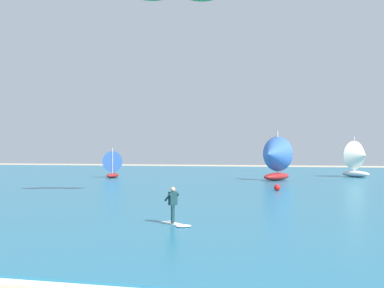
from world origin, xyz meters
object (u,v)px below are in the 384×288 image
sailboat_mid_left (359,159)px  sailboat_center_horizon (114,164)px  marker_buoy (277,188)px  kitesurfer (175,211)px  sailboat_near_shore (273,158)px

sailboat_mid_left → sailboat_center_horizon: size_ratio=1.39×
sailboat_mid_left → marker_buoy: bearing=-110.8°
sailboat_mid_left → sailboat_center_horizon: (-29.62, -7.83, -0.66)m
kitesurfer → marker_buoy: kitesurfer is taller
sailboat_near_shore → marker_buoy: 13.89m
kitesurfer → sailboat_near_shore: (2.01, 33.12, 1.93)m
sailboat_near_shore → sailboat_center_horizon: (-19.66, 1.45, -0.84)m
sailboat_center_horizon → sailboat_near_shore: bearing=-4.2°
sailboat_mid_left → kitesurfer: bearing=-105.8°
sailboat_mid_left → sailboat_near_shore: bearing=-137.1°
sailboat_near_shore → sailboat_center_horizon: size_ratio=1.50×
kitesurfer → sailboat_near_shore: 33.24m
sailboat_mid_left → sailboat_center_horizon: sailboat_mid_left is taller
sailboat_mid_left → sailboat_near_shore: 13.62m
marker_buoy → sailboat_center_horizon: bearing=144.2°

